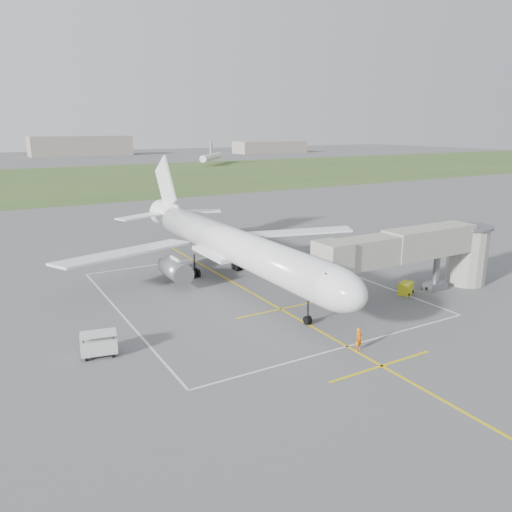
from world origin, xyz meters
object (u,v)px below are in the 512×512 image
baggage_cart (99,344)px  ramp_worker_nose (359,339)px  ramp_worker_wing (184,274)px  jet_bridge (424,251)px  airliner (230,244)px  gpu_unit (406,288)px

baggage_cart → ramp_worker_nose: size_ratio=1.58×
baggage_cart → ramp_worker_wing: size_ratio=1.59×
ramp_worker_nose → baggage_cart: bearing=142.1°
baggage_cart → ramp_worker_nose: 20.58m
jet_bridge → ramp_worker_nose: (-15.42, -7.53, -3.78)m
ramp_worker_wing → baggage_cart: bearing=100.5°
jet_bridge → ramp_worker_wing: jet_bridge is taller
jet_bridge → ramp_worker_nose: jet_bridge is taller
baggage_cart → ramp_worker_wing: bearing=59.9°
airliner → ramp_worker_wing: 6.40m
airliner → jet_bridge: bearing=-42.2°
gpu_unit → ramp_worker_wing: 24.84m
jet_bridge → airliner: bearing=137.8°
gpu_unit → baggage_cart: (-32.13, 1.36, 0.33)m
ramp_worker_nose → gpu_unit: bearing=20.0°
jet_bridge → ramp_worker_wing: size_ratio=12.26×
airliner → jet_bridge: size_ratio=2.00×
jet_bridge → ramp_worker_wing: bearing=141.3°
jet_bridge → ramp_worker_wing: (-20.61, 16.52, -3.79)m
ramp_worker_nose → ramp_worker_wing: (-5.20, 24.05, -0.01)m
ramp_worker_wing → airliner: bearing=-152.5°
jet_bridge → baggage_cart: 33.95m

